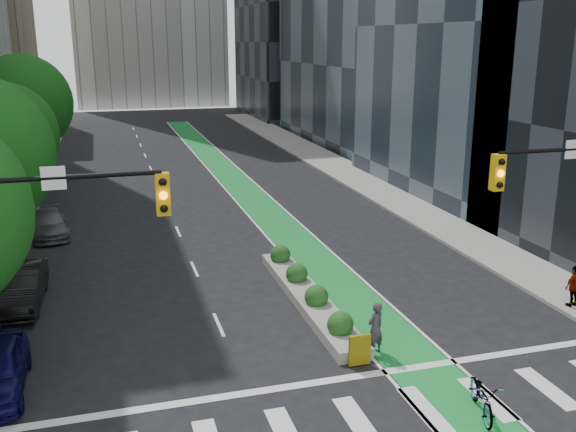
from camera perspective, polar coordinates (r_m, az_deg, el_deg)
ground at (r=18.95m, az=5.00°, el=-16.12°), size 160.00×160.00×0.00m
sidewalk_left at (r=41.58m, az=-23.74°, el=0.46°), size 3.60×90.00×0.15m
sidewalk_right at (r=44.87m, az=7.58°, el=2.68°), size 3.60×90.00×0.15m
bike_lane_paint at (r=46.94m, az=-4.82°, el=3.25°), size 2.20×70.00×0.01m
building_dark_end at (r=87.07m, az=1.21°, el=18.17°), size 14.00×18.00×28.00m
tree_midfar at (r=37.65m, az=-23.87°, el=6.59°), size 5.60×5.60×7.76m
tree_far at (r=47.44m, az=-22.52°, el=9.22°), size 6.60×6.60×9.00m
median_planter at (r=25.07m, az=1.77°, el=-6.90°), size 1.20×10.26×1.10m
bicycle at (r=18.85m, az=16.87°, el=-15.07°), size 1.29×2.17×1.08m
cyclist at (r=21.20m, az=7.77°, el=-9.86°), size 0.77×0.65×1.78m
parked_car_left_mid at (r=26.67m, az=-22.81°, el=-5.82°), size 1.83×4.79×1.56m
parked_car_left_far at (r=35.52m, az=-20.47°, el=-0.66°), size 2.32×4.56×1.27m
pedestrian_far at (r=26.48m, az=24.12°, el=-5.72°), size 1.00×0.56×1.61m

